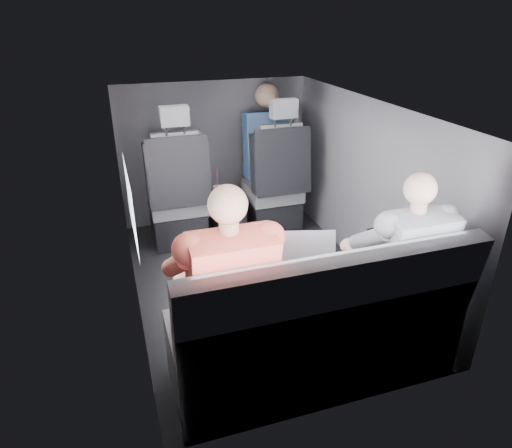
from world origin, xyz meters
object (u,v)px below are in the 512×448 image
object	(u,v)px
front_seat_left	(178,202)
front_seat_right	(275,191)
laptop_silver	(296,256)
rear_bench	(317,334)
center_console	(227,215)
passenger_rear_right	(396,263)
passenger_rear_left	(225,291)
passenger_front_right	(267,146)
laptop_white	(217,274)
soda_cup	(218,192)
laptop_black	(383,249)

from	to	relation	value
front_seat_left	front_seat_right	xyz separation A→B (m)	(0.90, 0.00, 0.00)
front_seat_left	laptop_silver	distance (m)	1.66
rear_bench	laptop_silver	xyz separation A→B (m)	(-0.01, 0.32, 0.33)
center_console	rear_bench	xyz separation A→B (m)	(-0.00, -1.94, 0.11)
center_console	passenger_rear_right	distance (m)	1.96
passenger_rear_left	passenger_rear_right	world-z (taller)	passenger_rear_left
front_seat_left	passenger_front_right	world-z (taller)	passenger_front_right
laptop_white	passenger_rear_left	bearing A→B (deg)	-90.35
soda_cup	rear_bench	bearing A→B (deg)	-86.91
passenger_rear_left	passenger_front_right	world-z (taller)	passenger_front_right
laptop_white	laptop_black	xyz separation A→B (m)	(1.01, -0.04, 0.00)
laptop_silver	passenger_front_right	bearing A→B (deg)	75.88
center_console	passenger_rear_right	bearing A→B (deg)	-74.27
front_seat_left	soda_cup	world-z (taller)	front_seat_left
front_seat_left	passenger_front_right	size ratio (longest dim) A/B	1.39
front_seat_left	front_seat_right	bearing A→B (deg)	0.00
passenger_rear_right	passenger_rear_left	bearing A→B (deg)	-179.95
center_console	soda_cup	bearing A→B (deg)	-138.89
front_seat_right	passenger_front_right	distance (m)	0.44
rear_bench	soda_cup	bearing A→B (deg)	93.09
soda_cup	passenger_rear_left	distance (m)	1.81
front_seat_right	laptop_white	xyz separation A→B (m)	(-0.94, -1.63, 0.23)
center_console	laptop_white	bearing A→B (deg)	-106.29
soda_cup	passenger_rear_right	bearing A→B (deg)	-70.58
front_seat_right	laptop_silver	bearing A→B (deg)	-106.04
passenger_rear_left	passenger_rear_right	bearing A→B (deg)	0.05
laptop_black	passenger_rear_left	size ratio (longest dim) A/B	0.30
soda_cup	passenger_rear_left	xyz separation A→B (m)	(-0.39, -1.76, 0.17)
front_seat_left	center_console	size ratio (longest dim) A/B	2.64
front_seat_right	passenger_front_right	xyz separation A→B (m)	(0.01, 0.26, 0.36)
soda_cup	laptop_white	bearing A→B (deg)	-103.78
rear_bench	soda_cup	distance (m)	1.86
passenger_front_right	laptop_black	bearing A→B (deg)	-88.10
center_console	passenger_front_right	bearing A→B (deg)	25.47
front_seat_left	center_console	world-z (taller)	front_seat_left
rear_bench	laptop_black	world-z (taller)	rear_bench
front_seat_left	rear_bench	bearing A→B (deg)	-76.69
rear_bench	laptop_black	distance (m)	0.66
rear_bench	soda_cup	world-z (taller)	rear_bench
front_seat_right	soda_cup	bearing A→B (deg)	-175.08
laptop_black	passenger_front_right	size ratio (longest dim) A/B	0.41
laptop_silver	passenger_rear_left	distance (m)	0.53
laptop_white	passenger_front_right	world-z (taller)	passenger_front_right
soda_cup	laptop_black	distance (m)	1.75
center_console	passenger_rear_right	size ratio (longest dim) A/B	0.40
front_seat_right	center_console	xyz separation A→B (m)	(-0.45, 0.04, -0.20)
front_seat_left	laptop_white	xyz separation A→B (m)	(-0.04, -1.63, 0.23)
front_seat_left	passenger_rear_right	bearing A→B (deg)	-61.76
rear_bench	laptop_white	distance (m)	0.65
center_console	passenger_front_right	size ratio (longest dim) A/B	0.53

